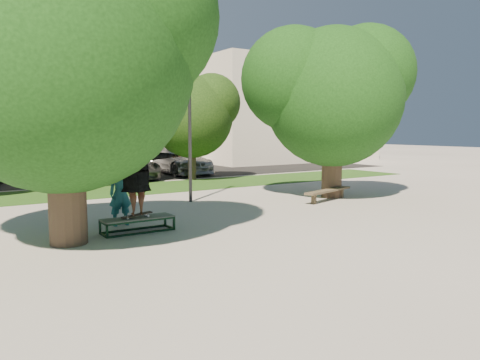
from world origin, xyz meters
TOP-DOWN VIEW (x-y plane):
  - ground at (0.00, 0.00)m, footprint 120.00×120.00m
  - grass_strip at (1.00, 9.50)m, footprint 30.00×4.00m
  - asphalt_strip at (0.00, 16.00)m, footprint 40.00×8.00m
  - tree_left at (-4.29, 1.09)m, footprint 6.96×5.95m
  - tree_right at (5.92, 3.08)m, footprint 6.24×5.33m
  - bg_tree_mid at (-1.08, 12.08)m, footprint 5.76×4.92m
  - bg_tree_right at (4.43, 11.57)m, footprint 5.04×4.31m
  - lamppost at (1.00, 5.00)m, footprint 0.25×0.15m
  - side_building at (18.00, 22.00)m, footprint 15.00×10.00m
  - grind_box at (-2.44, 1.30)m, footprint 1.80×0.60m
  - skater_rig at (-2.46, 1.30)m, footprint 2.36×1.02m
  - bystander at (-2.50, 2.35)m, footprint 0.64×0.42m
  - bench at (5.28, 2.43)m, footprint 2.69×1.09m
  - car_grey at (1.93, 13.69)m, footprint 2.77×5.17m
  - car_silver_b at (5.42, 15.12)m, footprint 2.47×5.74m

SIDE VIEW (x-z plane):
  - ground at x=0.00m, z-range 0.00..0.00m
  - asphalt_strip at x=0.00m, z-range 0.00..0.01m
  - grass_strip at x=1.00m, z-range 0.00..0.02m
  - grind_box at x=-2.44m, z-range 0.00..0.38m
  - bench at x=5.28m, z-range 0.14..0.55m
  - car_grey at x=1.93m, z-range 0.00..1.38m
  - car_silver_b at x=5.42m, z-range 0.00..1.65m
  - bystander at x=-2.50m, z-range 0.00..1.76m
  - skater_rig at x=-2.46m, z-range 0.41..2.35m
  - lamppost at x=1.00m, z-range 0.10..6.21m
  - bg_tree_right at x=4.43m, z-range 0.77..6.21m
  - side_building at x=18.00m, z-range 0.00..8.00m
  - bg_tree_mid at x=-1.08m, z-range 0.90..7.14m
  - tree_right at x=5.92m, z-range 0.84..7.35m
  - tree_left at x=-4.29m, z-range 0.86..7.98m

